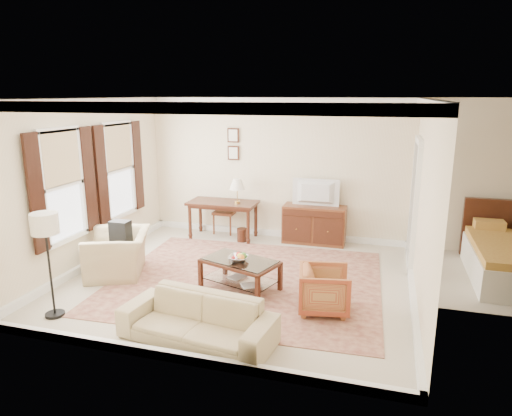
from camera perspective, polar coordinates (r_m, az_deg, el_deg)
The scene contains 20 objects.
room_shell at distance 7.02m, azimuth -2.28°, elevation 10.04°, with size 5.51×5.01×2.91m.
window_front at distance 7.84m, azimuth -23.03°, elevation 2.56°, with size 0.12×1.56×1.80m, color #CCB284, non-canonical shape.
window_rear at distance 9.11m, azimuth -16.76°, elevation 4.56°, with size 0.12×1.56×1.80m, color #CCB284, non-canonical shape.
doorway at distance 8.38m, azimuth 19.12°, elevation 0.26°, with size 0.10×1.12×2.25m, color white, non-canonical shape.
rug at distance 7.55m, azimuth -1.21°, elevation -9.00°, with size 4.26×3.65×0.01m, color maroon.
writing_desk at distance 9.55m, azimuth -4.16°, elevation 0.16°, with size 1.43×0.71×0.78m.
desk_chair at distance 9.94m, azimuth -3.92°, elevation -0.16°, with size 0.45×0.45×1.05m, color brown, non-canonical shape.
desk_lamp at distance 9.37m, azimuth -2.36°, elevation 2.16°, with size 0.32×0.32×0.50m, color silver, non-canonical shape.
framed_prints at distance 9.70m, azimuth -2.85°, elevation 8.00°, with size 0.25×0.04×0.68m, color #3C1C11, non-canonical shape.
sideboard at distance 9.34m, azimuth 7.30°, elevation -2.05°, with size 1.26×0.48×0.77m, color brown.
tv at distance 9.12m, azimuth 7.44°, elevation 2.95°, with size 0.89×0.51×0.12m, color black.
coffee_table at distance 7.10m, azimuth -2.02°, elevation -7.32°, with size 1.30×1.00×0.49m.
fruit_bowl at distance 7.00m, azimuth -2.23°, elevation -6.21°, with size 0.42×0.42×0.10m, color silver.
book_a at distance 7.29m, azimuth -2.88°, elevation -8.33°, with size 0.28×0.04×0.38m, color brown.
book_b at distance 7.00m, azimuth -0.80°, elevation -9.31°, with size 0.28×0.03×0.38m, color brown.
striped_armchair at distance 6.49m, azimuth 8.54°, elevation -9.82°, with size 0.68×0.64×0.70m, color #953920.
club_armchair at distance 8.00m, azimuth -16.89°, elevation -4.59°, with size 1.11×0.72×0.97m, color tan.
backpack at distance 7.99m, azimuth -16.58°, elevation -2.73°, with size 0.32×0.22×0.40m, color black.
sofa at distance 5.74m, azimuth -7.37°, elevation -12.85°, with size 1.92×0.56×0.75m, color tan.
floor_lamp at distance 6.60m, azimuth -24.84°, elevation -2.66°, with size 0.36×0.36×1.46m.
Camera 1 is at (2.21, -6.65, 2.97)m, focal length 32.00 mm.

